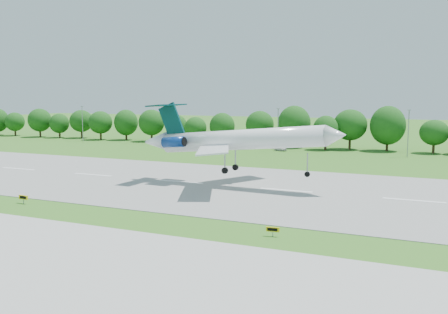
# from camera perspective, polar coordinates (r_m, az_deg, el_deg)

# --- Properties ---
(ground) EXTENTS (600.00, 600.00, 0.00)m
(ground) POSITION_cam_1_polar(r_m,az_deg,el_deg) (61.08, 0.11, -7.92)
(ground) COLOR #336B1C
(ground) RESTS_ON ground
(runway) EXTENTS (400.00, 45.00, 0.08)m
(runway) POSITION_cam_1_polar(r_m,az_deg,el_deg) (83.96, 7.09, -3.81)
(runway) COLOR gray
(runway) RESTS_ON ground
(taxiway) EXTENTS (400.00, 23.00, 0.08)m
(taxiway) POSITION_cam_1_polar(r_m,az_deg,el_deg) (45.97, -9.31, -13.06)
(taxiway) COLOR #ADADA8
(taxiway) RESTS_ON ground
(tree_line) EXTENTS (288.40, 8.40, 10.40)m
(tree_line) POSITION_cam_1_polar(r_m,az_deg,el_deg) (148.17, 14.78, 3.10)
(tree_line) COLOR #382314
(tree_line) RESTS_ON ground
(light_poles) EXTENTS (175.90, 0.25, 12.19)m
(light_poles) POSITION_cam_1_polar(r_m,az_deg,el_deg) (138.79, 13.08, 2.96)
(light_poles) COLOR gray
(light_poles) RESTS_ON ground
(airliner) EXTENTS (37.87, 27.53, 12.08)m
(airliner) POSITION_cam_1_polar(r_m,az_deg,el_deg) (86.33, 0.78, 2.03)
(airliner) COLOR white
(airliner) RESTS_ON ground
(taxi_sign_left) EXTENTS (1.76, 0.33, 1.23)m
(taxi_sign_left) POSITION_cam_1_polar(r_m,az_deg,el_deg) (79.05, -21.95, -4.31)
(taxi_sign_left) COLOR gray
(taxi_sign_left) RESTS_ON ground
(taxi_sign_centre) EXTENTS (1.55, 0.36, 1.08)m
(taxi_sign_centre) POSITION_cam_1_polar(r_m,az_deg,el_deg) (56.88, 5.59, -8.25)
(taxi_sign_centre) COLOR gray
(taxi_sign_centre) RESTS_ON ground
(service_vehicle_a) EXTENTS (3.98, 2.13, 1.25)m
(service_vehicle_a) POSITION_cam_1_polar(r_m,az_deg,el_deg) (151.60, -0.66, 1.31)
(service_vehicle_a) COLOR silver
(service_vehicle_a) RESTS_ON ground
(service_vehicle_b) EXTENTS (4.30, 3.14, 1.36)m
(service_vehicle_b) POSITION_cam_1_polar(r_m,az_deg,el_deg) (143.76, 6.45, 0.97)
(service_vehicle_b) COLOR silver
(service_vehicle_b) RESTS_ON ground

